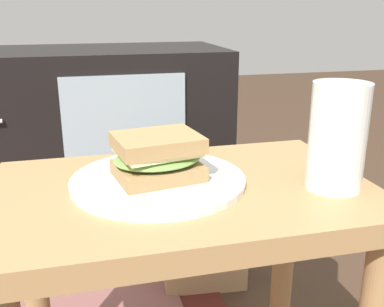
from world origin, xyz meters
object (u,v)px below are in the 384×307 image
object	(u,v)px
tv_cabinet	(85,134)
plate	(158,180)
sandwich_front	(158,157)
beer_glass	(337,139)
paper_bag	(203,225)

from	to	relation	value
tv_cabinet	plate	xyz separation A→B (m)	(0.10, -0.93, 0.17)
plate	sandwich_front	world-z (taller)	sandwich_front
plate	sandwich_front	distance (m)	0.04
plate	tv_cabinet	bearing A→B (deg)	95.96
tv_cabinet	beer_glass	world-z (taller)	beer_glass
tv_cabinet	paper_bag	bearing A→B (deg)	-62.12
plate	beer_glass	distance (m)	0.27
sandwich_front	paper_bag	bearing A→B (deg)	65.23
tv_cabinet	plate	world-z (taller)	tv_cabinet
plate	sandwich_front	size ratio (longest dim) A/B	1.78
beer_glass	paper_bag	distance (m)	0.60
sandwich_front	paper_bag	size ratio (longest dim) A/B	0.43
plate	sandwich_front	xyz separation A→B (m)	(-0.00, -0.00, 0.04)
tv_cabinet	paper_bag	world-z (taller)	tv_cabinet
plate	paper_bag	world-z (taller)	plate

